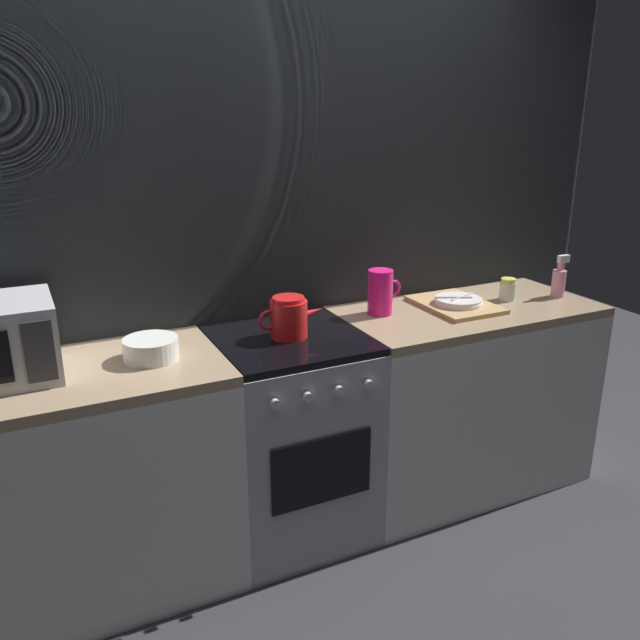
% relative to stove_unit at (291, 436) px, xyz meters
% --- Properties ---
extents(ground_plane, '(8.00, 8.00, 0.00)m').
position_rel_stove_unit_xyz_m(ground_plane, '(0.00, 0.00, -0.45)').
color(ground_plane, '#2D2D33').
extents(back_wall, '(3.60, 0.05, 2.40)m').
position_rel_stove_unit_xyz_m(back_wall, '(0.00, 0.32, 0.75)').
color(back_wall, gray).
rests_on(back_wall, ground_plane).
extents(counter_left, '(1.20, 0.60, 0.90)m').
position_rel_stove_unit_xyz_m(counter_left, '(-0.90, 0.00, 0.00)').
color(counter_left, silver).
rests_on(counter_left, ground_plane).
extents(stove_unit, '(0.60, 0.63, 0.90)m').
position_rel_stove_unit_xyz_m(stove_unit, '(0.00, 0.00, 0.00)').
color(stove_unit, '#9E9EA3').
rests_on(stove_unit, ground_plane).
extents(counter_right, '(1.20, 0.60, 0.90)m').
position_rel_stove_unit_xyz_m(counter_right, '(0.90, 0.00, 0.00)').
color(counter_right, silver).
rests_on(counter_right, ground_plane).
extents(kettle, '(0.28, 0.15, 0.17)m').
position_rel_stove_unit_xyz_m(kettle, '(-0.00, 0.01, 0.53)').
color(kettle, red).
rests_on(kettle, stove_unit).
extents(mixing_bowl, '(0.20, 0.20, 0.08)m').
position_rel_stove_unit_xyz_m(mixing_bowl, '(-0.55, -0.00, 0.49)').
color(mixing_bowl, silver).
rests_on(mixing_bowl, counter_left).
extents(pitcher, '(0.16, 0.11, 0.20)m').
position_rel_stove_unit_xyz_m(pitcher, '(0.48, 0.10, 0.55)').
color(pitcher, '#E5197A').
rests_on(pitcher, counter_right).
extents(dish_pile, '(0.30, 0.40, 0.06)m').
position_rel_stove_unit_xyz_m(dish_pile, '(0.85, 0.03, 0.47)').
color(dish_pile, tan).
rests_on(dish_pile, counter_right).
extents(spice_jar, '(0.08, 0.08, 0.10)m').
position_rel_stove_unit_xyz_m(spice_jar, '(1.14, 0.02, 0.50)').
color(spice_jar, silver).
rests_on(spice_jar, counter_right).
extents(spray_bottle, '(0.08, 0.06, 0.20)m').
position_rel_stove_unit_xyz_m(spray_bottle, '(1.40, -0.04, 0.53)').
color(spray_bottle, pink).
rests_on(spray_bottle, counter_right).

